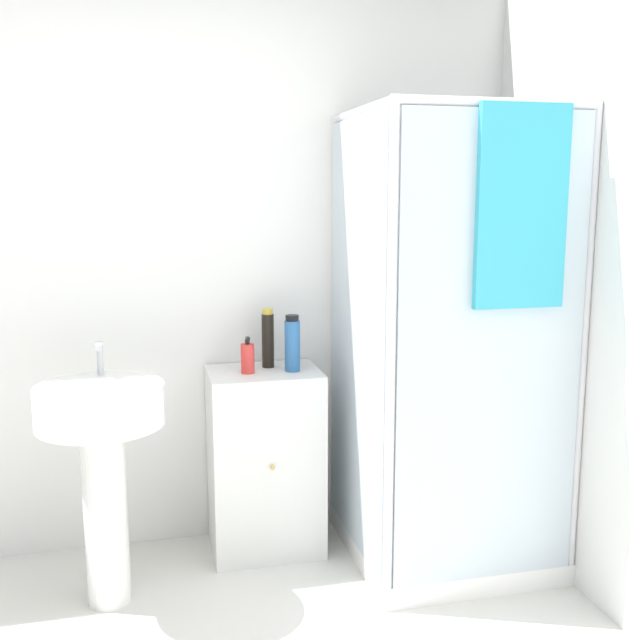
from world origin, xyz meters
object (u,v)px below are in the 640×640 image
object	(u,v)px
sink	(102,445)
shampoo_bottle_blue	(292,344)
soap_dispenser	(248,358)
shampoo_bottle_tall_black	(268,339)

from	to	relation	value
sink	shampoo_bottle_blue	size ratio (longest dim) A/B	4.12
soap_dispenser	shampoo_bottle_tall_black	bearing A→B (deg)	40.16
sink	shampoo_bottle_tall_black	distance (m)	0.83
shampoo_bottle_blue	shampoo_bottle_tall_black	bearing A→B (deg)	133.87
soap_dispenser	shampoo_bottle_tall_black	world-z (taller)	shampoo_bottle_tall_black
sink	shampoo_bottle_tall_black	xyz separation A→B (m)	(0.69, 0.36, 0.30)
sink	shampoo_bottle_tall_black	size ratio (longest dim) A/B	3.85
shampoo_bottle_blue	soap_dispenser	bearing A→B (deg)	177.82
shampoo_bottle_tall_black	shampoo_bottle_blue	size ratio (longest dim) A/B	1.07
shampoo_bottle_tall_black	shampoo_bottle_blue	bearing A→B (deg)	-46.13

